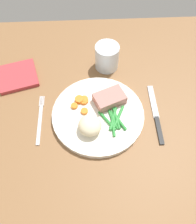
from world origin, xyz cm
name	(u,v)px	position (x,y,z in cm)	size (l,w,h in cm)	color
dining_table	(85,118)	(0.00, 0.00, 1.00)	(120.00, 90.00, 2.00)	brown
dinner_plate	(98,115)	(3.93, -0.29, 2.80)	(26.98, 26.98, 1.60)	white
meat_portion	(110,99)	(7.57, 3.96, 5.05)	(8.83, 5.79, 2.90)	#B2756B
mashed_potatoes	(90,125)	(1.50, -5.15, 5.69)	(6.42, 6.63, 4.18)	beige
carrot_slices	(81,102)	(-0.86, 3.85, 4.08)	(5.40, 6.41, 1.16)	orange
green_beans	(114,119)	(8.47, -2.55, 4.01)	(7.84, 10.48, 0.89)	#2D8C38
fork	(40,119)	(-13.14, -0.55, 2.20)	(1.44, 16.60, 0.40)	silver
knife	(156,115)	(21.17, -0.58, 2.20)	(1.70, 20.50, 0.64)	black
water_glass	(107,58)	(7.82, 19.88, 5.59)	(7.83, 7.83, 8.47)	silver
napkin	(18,76)	(-21.77, 16.16, 2.64)	(12.21, 11.75, 1.27)	#B2383D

